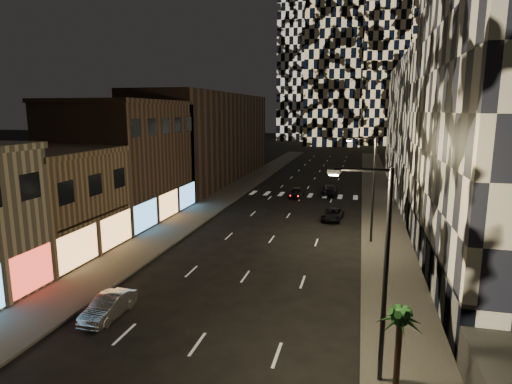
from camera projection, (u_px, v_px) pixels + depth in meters
The scene contains 16 objects.
sidewalk_left at pixel (233, 191), 60.58m from camera, with size 4.00×120.00×0.15m, color #47443F.
sidewalk_right at pixel (379, 198), 55.90m from camera, with size 4.00×120.00×0.15m, color #47443F.
curb_left at pixel (247, 192), 60.09m from camera, with size 0.20×120.00×0.15m, color #4C4C47.
curb_right at pixel (362, 197), 56.39m from camera, with size 0.20×120.00×0.15m, color #4C4C47.
retail_tan at pixel (41, 205), 33.82m from camera, with size 10.00×10.00×8.00m, color #786048.
retail_brown at pixel (124, 162), 45.37m from camera, with size 10.00×15.00×12.00m, color #483428.
retail_filler_left at pixel (209, 137), 70.47m from camera, with size 10.00×40.00×14.00m, color #483428.
midrise_base at pixel (426, 249), 30.77m from camera, with size 0.60×25.00×3.00m, color #383838.
midrise_filler_right at pixel (456, 128), 58.57m from camera, with size 16.00×40.00×18.00m, color #232326.
streetlight_near at pixel (380, 262), 17.14m from camera, with size 2.55×0.25×9.00m.
streetlight_far at pixel (371, 182), 36.22m from camera, with size 2.55×0.25×9.00m.
car_silver_parked at pixel (108, 307), 23.66m from camera, with size 1.35×3.88×1.28m, color gray.
car_dark_midlane at pixel (297, 192), 56.46m from camera, with size 1.60×3.99×1.36m, color black.
car_dark_oncoming at pixel (329, 190), 58.19m from camera, with size 2.00×4.91×1.42m, color black.
car_dark_rightlane at pixel (333, 215), 44.83m from camera, with size 1.97×4.28×1.19m, color black.
palm_tree at pixel (400, 324), 16.27m from camera, with size 1.95×1.95×3.85m.
Camera 1 is at (7.40, -7.03, 11.31)m, focal length 30.00 mm.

